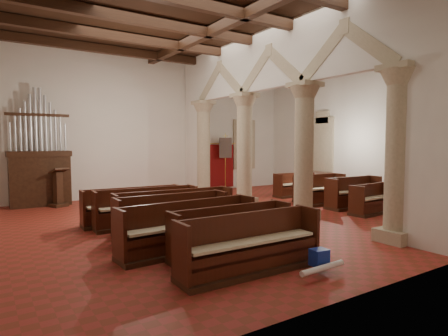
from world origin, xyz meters
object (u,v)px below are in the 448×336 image
Objects in this scene: processional_banner at (225,173)px; aisle_pew_0 at (372,204)px; nave_pew_0 at (251,253)px; pipe_organ at (40,168)px; lectern at (58,191)px.

processional_banner reaches higher than aisle_pew_0.
processional_banner is at bearing 91.81° from aisle_pew_0.
nave_pew_0 is at bearing -105.79° from processional_banner.
pipe_organ reaches higher than lectern.
lectern is 10.85m from aisle_pew_0.
nave_pew_0 is (2.25, -9.79, -1.02)m from pipe_organ.
pipe_organ is 1.61× the size of processional_banner.
pipe_organ reaches higher than aisle_pew_0.
lectern reaches higher than aisle_pew_0.
nave_pew_0 is 1.55× the size of aisle_pew_0.
processional_banner is (8.07, -0.01, -0.53)m from pipe_organ.
lectern is 0.77× the size of aisle_pew_0.
aisle_pew_0 is at bearing -69.26° from processional_banner.
processional_banner is at bearing -0.04° from pipe_organ.
nave_pew_0 is at bearing -77.05° from pipe_organ.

